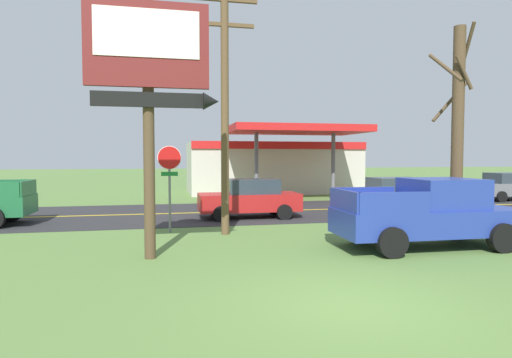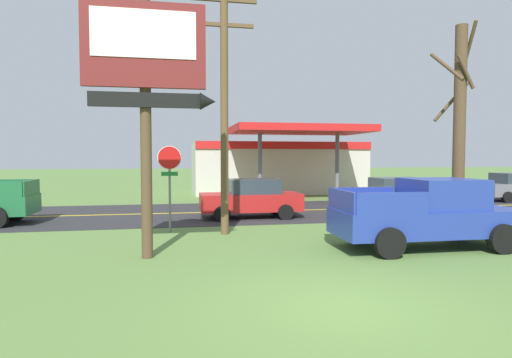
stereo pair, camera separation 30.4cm
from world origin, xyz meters
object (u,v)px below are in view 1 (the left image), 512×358
(bare_tree, at_px, (457,126))
(pickup_blue_parked_on_lawn, at_px, (429,214))
(car_grey_far_lane, at_px, (509,186))
(utility_pole, at_px, (225,101))
(car_red_mid_lane, at_px, (250,198))
(gas_station, at_px, (272,166))
(stop_sign, at_px, (169,173))
(motel_sign, at_px, (151,74))
(car_silver_near_lane, at_px, (392,195))

(bare_tree, distance_m, pickup_blue_parked_on_lawn, 4.30)
(bare_tree, distance_m, car_grey_far_lane, 13.55)
(utility_pole, bearing_deg, car_red_mid_lane, 66.88)
(gas_station, bearing_deg, stop_sign, -115.83)
(pickup_blue_parked_on_lawn, bearing_deg, bare_tree, 41.68)
(utility_pole, xyz_separation_m, pickup_blue_parked_on_lawn, (5.38, -3.28, -3.45))
(motel_sign, relative_size, stop_sign, 2.26)
(stop_sign, bearing_deg, car_red_mid_lane, 40.59)
(stop_sign, bearing_deg, bare_tree, -10.61)
(motel_sign, bearing_deg, gas_station, 67.63)
(pickup_blue_parked_on_lawn, bearing_deg, gas_station, 88.94)
(car_grey_far_lane, bearing_deg, bare_tree, -139.11)
(car_grey_far_lane, bearing_deg, gas_station, 144.47)
(car_red_mid_lane, bearing_deg, utility_pole, -113.12)
(gas_station, bearing_deg, motel_sign, -112.37)
(gas_station, xyz_separation_m, car_red_mid_lane, (-4.19, -12.70, -1.11))
(stop_sign, bearing_deg, gas_station, 64.17)
(car_grey_far_lane, bearing_deg, pickup_blue_parked_on_lawn, -138.95)
(car_grey_far_lane, bearing_deg, stop_sign, -160.79)
(motel_sign, distance_m, pickup_blue_parked_on_lawn, 8.48)
(car_silver_near_lane, height_order, car_red_mid_lane, same)
(utility_pole, xyz_separation_m, car_silver_near_lane, (8.12, 3.64, -3.58))
(bare_tree, bearing_deg, pickup_blue_parked_on_lawn, -138.32)
(stop_sign, relative_size, car_grey_far_lane, 0.70)
(utility_pole, relative_size, car_red_mid_lane, 1.95)
(utility_pole, relative_size, car_silver_near_lane, 1.95)
(motel_sign, xyz_separation_m, stop_sign, (0.48, 3.91, -2.58))
(stop_sign, distance_m, utility_pole, 3.08)
(motel_sign, height_order, gas_station, motel_sign)
(gas_station, xyz_separation_m, car_grey_far_lane, (12.18, -8.70, -1.11))
(motel_sign, xyz_separation_m, utility_pole, (2.27, 3.14, -0.20))
(utility_pole, distance_m, bare_tree, 8.00)
(motel_sign, distance_m, utility_pole, 3.88)
(utility_pole, distance_m, car_red_mid_lane, 5.33)
(motel_sign, bearing_deg, bare_tree, 11.62)
(stop_sign, xyz_separation_m, gas_station, (7.53, 15.56, -0.08))
(car_silver_near_lane, xyz_separation_m, car_red_mid_lane, (-6.57, 0.00, 0.00))
(car_silver_near_lane, relative_size, car_red_mid_lane, 1.00)
(car_red_mid_lane, bearing_deg, car_grey_far_lane, 13.73)
(car_grey_far_lane, bearing_deg, car_red_mid_lane, -166.27)
(bare_tree, bearing_deg, motel_sign, -168.38)
(utility_pole, relative_size, gas_station, 0.68)
(pickup_blue_parked_on_lawn, relative_size, car_silver_near_lane, 1.25)
(bare_tree, relative_size, pickup_blue_parked_on_lawn, 1.36)
(stop_sign, relative_size, bare_tree, 0.42)
(stop_sign, height_order, car_silver_near_lane, stop_sign)
(stop_sign, bearing_deg, car_grey_far_lane, 19.21)
(pickup_blue_parked_on_lawn, xyz_separation_m, car_silver_near_lane, (2.74, 6.92, -0.13))
(bare_tree, bearing_deg, car_silver_near_lane, 87.23)
(bare_tree, xyz_separation_m, car_silver_near_lane, (0.23, 4.68, -2.81))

